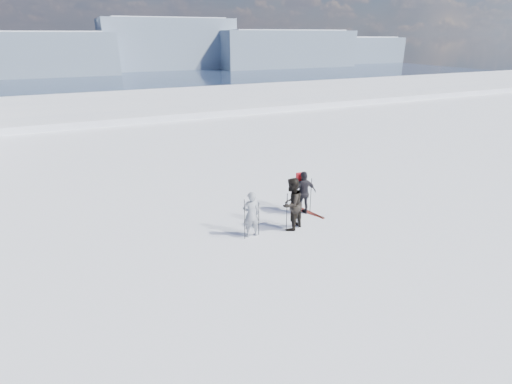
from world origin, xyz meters
TOP-DOWN VIEW (x-y plane):
  - lake_basin at (0.00, 30.00)m, footprint 820.00×820.00m
  - far_mountain_range at (29.60, 454.78)m, footprint 770.00×110.00m
  - skier_grey at (-2.69, 2.77)m, footprint 0.57×0.38m
  - skier_dark at (-1.27, 2.69)m, footprint 1.10×1.02m
  - skier_pack at (-0.27, 3.58)m, footprint 0.98×0.47m
  - backpack at (-0.24, 3.83)m, footprint 0.36×0.22m
  - ski_poles at (-1.40, 2.94)m, footprint 3.01×1.00m
  - skis_loose at (-0.08, 3.69)m, footprint 0.78×1.67m

SIDE VIEW (x-z plane):
  - far_mountain_range at x=29.60m, z-range -33.69..19.31m
  - lake_basin at x=0.00m, z-range -42.31..29.31m
  - skis_loose at x=-0.08m, z-range 0.00..0.03m
  - ski_poles at x=-1.40m, z-range -0.04..1.33m
  - skier_grey at x=-2.69m, z-range 0.00..1.53m
  - skier_pack at x=-0.27m, z-range 0.00..1.62m
  - skier_dark at x=-1.27m, z-range 0.00..1.80m
  - backpack at x=-0.24m, z-range 1.62..2.10m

